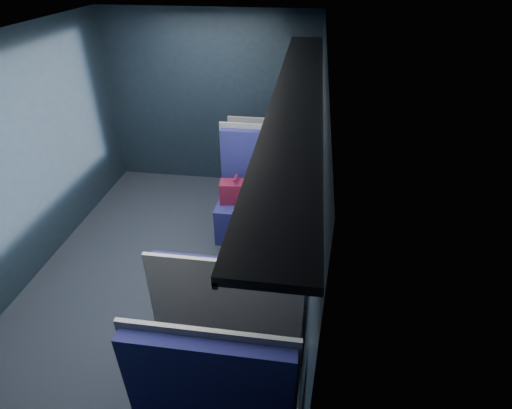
# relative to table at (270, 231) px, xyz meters

# --- Properties ---
(ground) EXTENTS (2.80, 4.20, 0.01)m
(ground) POSITION_rel_table_xyz_m (-1.03, 0.00, -0.67)
(ground) COLOR black
(room_shell) EXTENTS (3.00, 4.40, 2.40)m
(room_shell) POSITION_rel_table_xyz_m (-1.01, 0.00, 0.81)
(room_shell) COLOR black
(room_shell) RESTS_ON ground
(table) EXTENTS (0.62, 1.00, 0.74)m
(table) POSITION_rel_table_xyz_m (0.00, 0.00, 0.00)
(table) COLOR #54565E
(table) RESTS_ON ground
(seat_bay_near) EXTENTS (1.04, 0.62, 1.26)m
(seat_bay_near) POSITION_rel_table_xyz_m (-0.20, 0.87, -0.24)
(seat_bay_near) COLOR #0C0D38
(seat_bay_near) RESTS_ON ground
(seat_bay_far) EXTENTS (1.04, 0.62, 1.26)m
(seat_bay_far) POSITION_rel_table_xyz_m (-0.18, -0.87, -0.25)
(seat_bay_far) COLOR #0C0D38
(seat_bay_far) RESTS_ON ground
(seat_row_front) EXTENTS (1.04, 0.51, 1.16)m
(seat_row_front) POSITION_rel_table_xyz_m (-0.18, 1.80, -0.25)
(seat_row_front) COLOR #0C0D38
(seat_row_front) RESTS_ON ground
(man) EXTENTS (0.53, 0.56, 1.32)m
(man) POSITION_rel_table_xyz_m (0.07, 0.70, 0.06)
(man) COLOR black
(man) RESTS_ON ground
(woman) EXTENTS (0.53, 0.56, 1.32)m
(woman) POSITION_rel_table_xyz_m (0.07, -0.71, 0.06)
(woman) COLOR black
(woman) RESTS_ON ground
(papers) EXTENTS (0.81, 0.97, 0.01)m
(papers) POSITION_rel_table_xyz_m (0.02, -0.11, 0.08)
(papers) COLOR white
(papers) RESTS_ON table
(laptop) EXTENTS (0.24, 0.30, 0.22)m
(laptop) POSITION_rel_table_xyz_m (0.28, 0.07, 0.14)
(laptop) COLOR silver
(laptop) RESTS_ON table
(bottle_small) EXTENTS (0.07, 0.07, 0.23)m
(bottle_small) POSITION_rel_table_xyz_m (0.22, 0.27, 0.18)
(bottle_small) COLOR silver
(bottle_small) RESTS_ON table
(cup) EXTENTS (0.06, 0.06, 0.08)m
(cup) POSITION_rel_table_xyz_m (0.18, 0.32, 0.12)
(cup) COLOR white
(cup) RESTS_ON table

